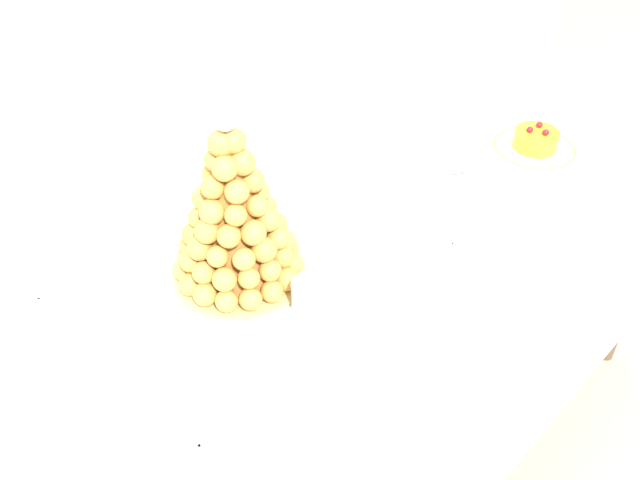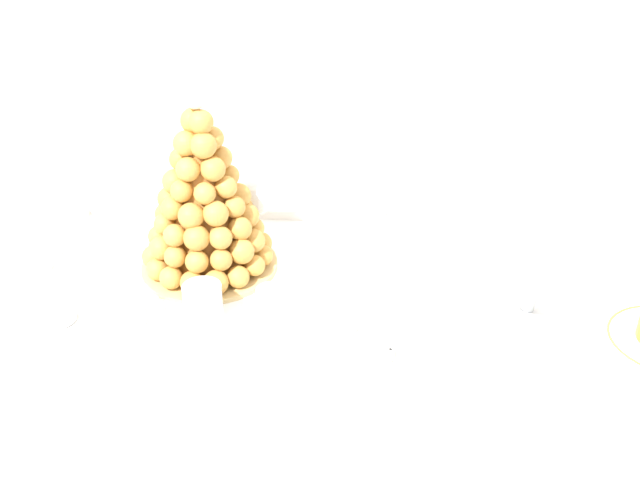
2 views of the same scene
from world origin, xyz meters
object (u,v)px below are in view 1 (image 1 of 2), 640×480
at_px(croquembouche, 234,217).
at_px(fruit_tart_plate, 535,143).
at_px(dessert_cup_right, 398,242).
at_px(wine_glass, 236,196).
at_px(dessert_cup_left, 207,388).
at_px(dessert_cup_centre, 310,299).
at_px(dessert_cup_mid_right, 355,268).
at_px(serving_tray, 256,278).
at_px(macaron_goblet, 466,110).
at_px(dessert_cup_mid_left, 264,346).

xyz_separation_m(croquembouche, fruit_tart_plate, (0.71, -0.15, -0.12)).
xyz_separation_m(croquembouche, dessert_cup_right, (0.23, -0.16, -0.10)).
bearing_deg(wine_glass, dessert_cup_left, -138.71).
relative_size(croquembouche, dessert_cup_right, 5.52).
xyz_separation_m(dessert_cup_centre, dessert_cup_mid_right, (0.11, -0.00, 0.00)).
relative_size(serving_tray, dessert_cup_left, 9.70).
distance_m(dessert_cup_right, wine_glass, 0.29).
distance_m(croquembouche, dessert_cup_left, 0.28).
bearing_deg(croquembouche, dessert_cup_left, -141.50).
distance_m(serving_tray, macaron_goblet, 0.52).
bearing_deg(wine_glass, macaron_goblet, -20.58).
relative_size(croquembouche, dessert_cup_mid_right, 5.38).
relative_size(serving_tray, dessert_cup_centre, 9.79).
xyz_separation_m(macaron_goblet, fruit_tart_plate, (0.19, -0.07, -0.13)).
distance_m(serving_tray, fruit_tart_plate, 0.70).
height_order(serving_tray, macaron_goblet, macaron_goblet).
height_order(dessert_cup_mid_right, dessert_cup_right, dessert_cup_mid_right).
distance_m(serving_tray, croquembouche, 0.13).
distance_m(dessert_cup_right, fruit_tart_plate, 0.48).
relative_size(serving_tray, dessert_cup_mid_left, 9.49).
height_order(fruit_tart_plate, wine_glass, wine_glass).
distance_m(dessert_cup_centre, macaron_goblet, 0.51).
bearing_deg(serving_tray, croquembouche, 126.19).
bearing_deg(macaron_goblet, dessert_cup_left, -174.00).
xyz_separation_m(serving_tray, macaron_goblet, (0.50, -0.06, 0.14)).
xyz_separation_m(serving_tray, croquembouche, (-0.02, 0.02, 0.13)).
height_order(dessert_cup_mid_left, wine_glass, wine_glass).
xyz_separation_m(dessert_cup_right, macaron_goblet, (0.29, 0.07, 0.11)).
bearing_deg(serving_tray, dessert_cup_right, -32.89).
height_order(serving_tray, fruit_tart_plate, fruit_tart_plate).
height_order(serving_tray, croquembouche, croquembouche).
distance_m(dessert_cup_left, dessert_cup_right, 0.43).
distance_m(dessert_cup_left, fruit_tart_plate, 0.91).
relative_size(dessert_cup_mid_right, wine_glass, 0.43).
height_order(dessert_cup_left, wine_glass, wine_glass).
height_order(dessert_cup_mid_left, macaron_goblet, macaron_goblet).
xyz_separation_m(dessert_cup_right, wine_glass, (-0.16, 0.24, 0.06)).
bearing_deg(serving_tray, dessert_cup_mid_right, -49.33).
height_order(croquembouche, dessert_cup_right, croquembouche).
distance_m(croquembouche, macaron_goblet, 0.52).
height_order(dessert_cup_left, dessert_cup_right, dessert_cup_right).
bearing_deg(macaron_goblet, wine_glass, 159.42).
relative_size(serving_tray, croquembouche, 1.83).
height_order(macaron_goblet, wine_glass, macaron_goblet).
bearing_deg(dessert_cup_mid_right, dessert_cup_left, -177.76).
relative_size(dessert_cup_right, fruit_tart_plate, 0.32).
relative_size(serving_tray, macaron_goblet, 2.34).
distance_m(dessert_cup_mid_right, dessert_cup_right, 0.10).
bearing_deg(macaron_goblet, fruit_tart_plate, -18.56).
relative_size(croquembouche, dessert_cup_left, 5.29).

